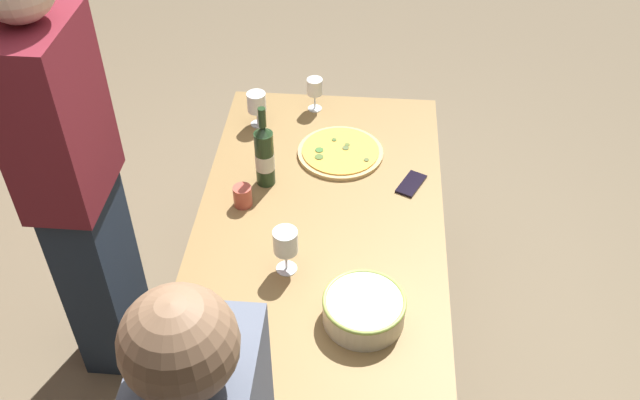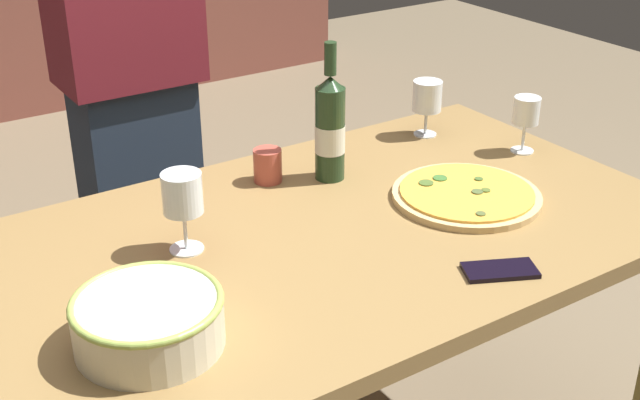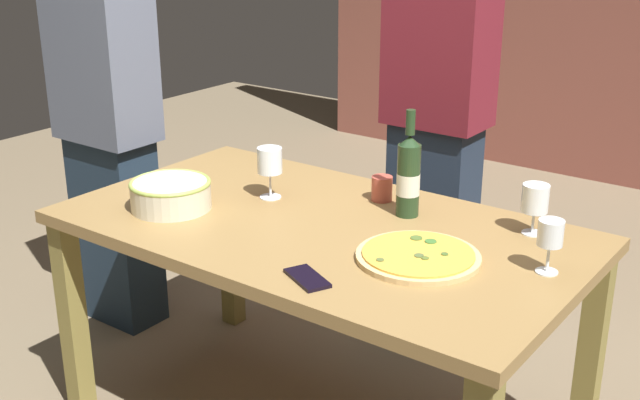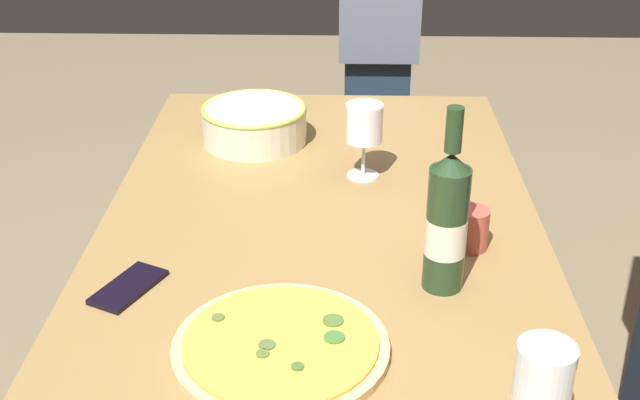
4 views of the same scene
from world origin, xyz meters
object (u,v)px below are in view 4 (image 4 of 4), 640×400
Objects in this scene: dining_table at (320,274)px; serving_bowl at (254,122)px; pizza at (281,346)px; wine_glass_by_bottle at (364,127)px; cup_amber at (471,229)px; person_guest_left at (377,38)px; wine_glass_near_pizza at (543,378)px; cell_phone at (129,287)px; wine_bottle at (447,221)px.

serving_bowl reaches higher than dining_table.
wine_glass_by_bottle reaches higher than pizza.
cup_amber is (0.31, 0.20, -0.08)m from wine_glass_by_bottle.
cup_amber is 1.20m from person_guest_left.
wine_glass_near_pizza reaches higher than serving_bowl.
wine_glass_by_bottle is 0.89m from person_guest_left.
cup_amber is at bearing 32.58° from wine_glass_by_bottle.
cell_phone reaches higher than dining_table.
wine_glass_by_bottle reaches higher than dining_table.
cell_phone is at bearing -75.21° from cup_amber.
dining_table is 0.40m from cell_phone.
pizza is 0.41m from wine_glass_near_pizza.
wine_glass_by_bottle is 0.11× the size of person_guest_left.
serving_bowl is 3.18× the size of cup_amber.
wine_bottle reaches higher than serving_bowl.
pizza is 2.00× the size of wine_glass_by_bottle.
wine_glass_by_bottle is (0.19, 0.26, 0.07)m from serving_bowl.
person_guest_left is (-1.33, -0.07, -0.07)m from wine_bottle.
wine_glass_by_bottle is (-0.82, -0.22, 0.02)m from wine_glass_near_pizza.
dining_table is at bearing -97.86° from cup_amber.
serving_bowl is 0.77× the size of wine_bottle.
wine_glass_near_pizza is 1.72m from person_guest_left.
cup_amber is (-0.14, 0.07, -0.09)m from wine_bottle.
serving_bowl is at bearing -137.38° from cup_amber.
wine_glass_by_bottle is at bearing 53.93° from serving_bowl.
person_guest_left reaches higher than serving_bowl.
wine_glass_near_pizza is at bearing 12.77° from person_guest_left.
dining_table is at bearing -0.00° from person_guest_left.
cup_amber is 0.05× the size of person_guest_left.
cell_phone is (0.67, -0.16, -0.05)m from serving_bowl.
cell_phone is at bearing -120.91° from pizza.
wine_glass_near_pizza is at bearing 29.34° from dining_table.
serving_bowl is 0.16× the size of person_guest_left.
wine_glass_by_bottle is 0.65m from cell_phone.
wine_bottle is 1.33m from person_guest_left.
person_guest_left is at bearing -84.05° from cell_phone.
pizza is at bearing -116.37° from wine_glass_near_pizza.
cup_amber is at bearing 134.43° from pizza.
wine_bottle reaches higher than cell_phone.
dining_table is 0.52m from serving_bowl.
wine_bottle is 0.21× the size of person_guest_left.
wine_glass_near_pizza is at bearing 2.45° from cup_amber.
wine_bottle is 4.14× the size of cup_amber.
wine_glass_by_bottle is (-0.45, -0.13, -0.01)m from wine_bottle.
wine_bottle is (0.18, 0.22, 0.22)m from dining_table.
wine_bottle reaches higher than pizza.
wine_glass_by_bottle reaches higher than serving_bowl.
wine_glass_near_pizza reaches higher than cup_amber.
serving_bowl is at bearing -126.07° from wine_glass_by_bottle.
wine_glass_by_bottle is (-0.64, 0.14, 0.11)m from pizza.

